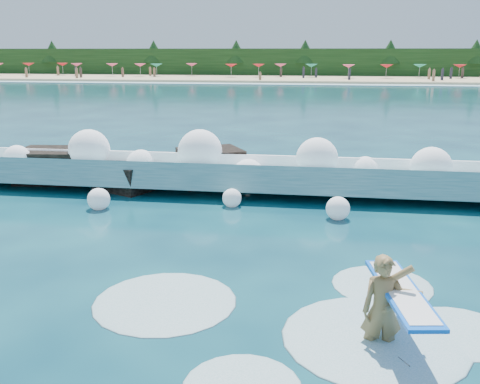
{
  "coord_description": "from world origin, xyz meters",
  "views": [
    {
      "loc": [
        3.48,
        -10.73,
        4.61
      ],
      "look_at": [
        1.5,
        2.0,
        1.2
      ],
      "focal_mm": 40.0,
      "sensor_mm": 36.0,
      "label": 1
    }
  ],
  "objects": [
    {
      "name": "rock_cluster",
      "position": [
        -3.49,
        7.06,
        0.47
      ],
      "size": [
        8.39,
        3.52,
        1.47
      ],
      "color": "black",
      "rests_on": "ground"
    },
    {
      "name": "ground",
      "position": [
        0.0,
        0.0,
        0.0
      ],
      "size": [
        200.0,
        200.0,
        0.0
      ],
      "primitive_type": "plane",
      "color": "#07283D",
      "rests_on": "ground"
    },
    {
      "name": "beach",
      "position": [
        0.0,
        78.0,
        0.2
      ],
      "size": [
        140.0,
        20.0,
        0.4
      ],
      "primitive_type": "cube",
      "color": "tan",
      "rests_on": "ground"
    },
    {
      "name": "beach_umbrellas",
      "position": [
        0.15,
        79.84,
        2.25
      ],
      "size": [
        111.85,
        6.18,
        0.5
      ],
      "color": "#E2426C",
      "rests_on": "ground"
    },
    {
      "name": "wet_band",
      "position": [
        0.0,
        67.0,
        0.04
      ],
      "size": [
        140.0,
        5.0,
        0.08
      ],
      "primitive_type": "cube",
      "color": "silver",
      "rests_on": "ground"
    },
    {
      "name": "breaking_wave",
      "position": [
        0.22,
        6.7,
        0.53
      ],
      "size": [
        17.55,
        2.75,
        1.51
      ],
      "color": "teal",
      "rests_on": "ground"
    },
    {
      "name": "treeline",
      "position": [
        0.0,
        88.0,
        2.5
      ],
      "size": [
        140.0,
        4.0,
        5.0
      ],
      "primitive_type": "cube",
      "color": "black",
      "rests_on": "ground"
    },
    {
      "name": "surf_foam",
      "position": [
        3.59,
        -2.23,
        0.0
      ],
      "size": [
        9.24,
        5.68,
        0.15
      ],
      "color": "silver",
      "rests_on": "ground"
    },
    {
      "name": "beachgoers",
      "position": [
        -0.76,
        74.29,
        1.08
      ],
      "size": [
        101.03,
        13.5,
        1.93
      ],
      "color": "#3F332D",
      "rests_on": "ground"
    },
    {
      "name": "wave_spray",
      "position": [
        0.32,
        6.56,
        1.04
      ],
      "size": [
        15.04,
        4.11,
        2.07
      ],
      "color": "white",
      "rests_on": "ground"
    },
    {
      "name": "surfer_with_board",
      "position": [
        4.6,
        -2.7,
        0.67
      ],
      "size": [
        1.11,
        2.99,
        1.83
      ],
      "color": "olive",
      "rests_on": "ground"
    }
  ]
}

